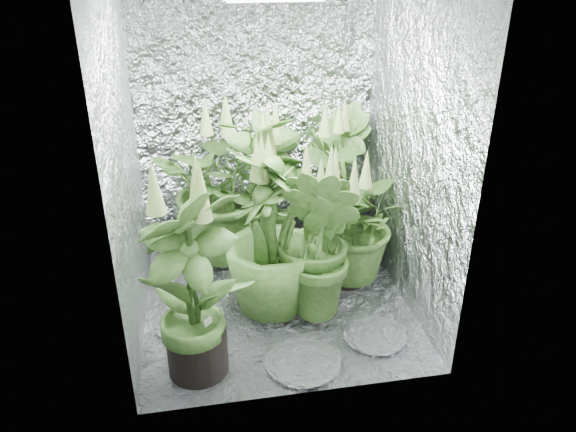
# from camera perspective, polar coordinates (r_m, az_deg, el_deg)

# --- Properties ---
(ground) EXTENTS (1.60, 1.60, 0.00)m
(ground) POSITION_cam_1_polar(r_m,az_deg,el_deg) (3.56, -1.25, -8.69)
(ground) COLOR silver
(ground) RESTS_ON ground
(walls) EXTENTS (1.62, 1.62, 2.00)m
(walls) POSITION_cam_1_polar(r_m,az_deg,el_deg) (3.09, -1.43, 6.62)
(walls) COLOR silver
(walls) RESTS_ON ground
(plant_a) EXTENTS (1.01, 1.01, 1.16)m
(plant_a) POSITION_cam_1_polar(r_m,az_deg,el_deg) (3.83, -6.16, 3.30)
(plant_a) COLOR black
(plant_a) RESTS_ON ground
(plant_b) EXTENTS (0.70, 0.70, 1.12)m
(plant_b) POSITION_cam_1_polar(r_m,az_deg,el_deg) (3.76, -1.97, 2.31)
(plant_b) COLOR black
(plant_b) RESTS_ON ground
(plant_c) EXTENTS (0.70, 0.70, 1.11)m
(plant_c) POSITION_cam_1_polar(r_m,az_deg,el_deg) (3.96, 4.81, 3.61)
(plant_c) COLOR black
(plant_c) RESTS_ON ground
(plant_d) EXTENTS (0.78, 0.78, 1.12)m
(plant_d) POSITION_cam_1_polar(r_m,az_deg,el_deg) (3.23, -1.77, -1.80)
(plant_d) COLOR black
(plant_d) RESTS_ON ground
(plant_e) EXTENTS (0.87, 0.87, 0.90)m
(plant_e) POSITION_cam_1_polar(r_m,az_deg,el_deg) (3.57, 6.17, -0.76)
(plant_e) COLOR black
(plant_e) RESTS_ON ground
(plant_f) EXTENTS (0.77, 0.77, 1.16)m
(plant_f) POSITION_cam_1_polar(r_m,az_deg,el_deg) (2.80, -9.77, -6.91)
(plant_f) COLOR black
(plant_f) RESTS_ON ground
(plant_g) EXTENTS (0.73, 0.73, 1.04)m
(plant_g) POSITION_cam_1_polar(r_m,az_deg,el_deg) (3.23, 3.13, -2.58)
(plant_g) COLOR black
(plant_g) RESTS_ON ground
(circulation_fan) EXTENTS (0.15, 0.28, 0.32)m
(circulation_fan) POSITION_cam_1_polar(r_m,az_deg,el_deg) (3.95, 6.69, -2.71)
(circulation_fan) COLOR black
(circulation_fan) RESTS_ON ground
(plant_label) EXTENTS (0.05, 0.05, 0.08)m
(plant_label) POSITION_cam_1_polar(r_m,az_deg,el_deg) (2.90, -8.05, -10.98)
(plant_label) COLOR white
(plant_label) RESTS_ON plant_f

